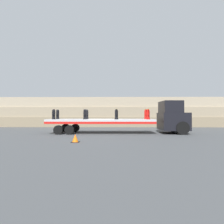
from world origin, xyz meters
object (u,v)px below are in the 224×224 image
(traffic_cone, at_px, (75,138))
(flatbed_trailer, at_px, (97,121))
(truck_cab, at_px, (173,117))
(fire_hydrant_black_far_2, at_px, (116,114))
(fire_hydrant_red_far_3, at_px, (146,114))
(fire_hydrant_black_near_1, at_px, (85,114))
(fire_hydrant_black_far_1, at_px, (87,114))
(fire_hydrant_black_near_2, at_px, (116,114))
(fire_hydrant_black_near_0, at_px, (54,114))
(fire_hydrant_black_far_0, at_px, (58,114))
(fire_hydrant_red_near_3, at_px, (148,114))

(traffic_cone, bearing_deg, flatbed_trailer, 81.40)
(truck_cab, height_order, fire_hydrant_black_far_2, truck_cab)
(fire_hydrant_black_far_2, distance_m, fire_hydrant_red_far_3, 2.87)
(fire_hydrant_black_near_1, height_order, fire_hydrant_black_far_1, same)
(flatbed_trailer, relative_size, fire_hydrant_black_near_2, 10.59)
(fire_hydrant_black_near_0, distance_m, fire_hydrant_red_far_3, 8.67)
(fire_hydrant_black_near_0, relative_size, fire_hydrant_black_near_2, 1.00)
(fire_hydrant_black_far_0, height_order, fire_hydrant_black_near_2, same)
(fire_hydrant_black_far_0, bearing_deg, flatbed_trailer, -8.15)
(flatbed_trailer, xyz_separation_m, fire_hydrant_black_near_1, (-1.00, -0.55, 0.67))
(fire_hydrant_black_far_1, bearing_deg, fire_hydrant_red_near_3, -10.94)
(fire_hydrant_black_near_1, bearing_deg, traffic_cone, -87.71)
(flatbed_trailer, relative_size, fire_hydrant_red_near_3, 10.59)
(fire_hydrant_black_near_1, relative_size, fire_hydrant_black_near_2, 1.00)
(fire_hydrant_black_near_0, bearing_deg, traffic_cone, -57.49)
(truck_cab, relative_size, fire_hydrant_black_near_1, 3.23)
(traffic_cone, bearing_deg, fire_hydrant_red_far_3, 46.83)
(fire_hydrant_black_far_1, relative_size, fire_hydrant_black_far_2, 1.00)
(traffic_cone, bearing_deg, fire_hydrant_red_near_3, 40.89)
(fire_hydrant_black_far_1, relative_size, traffic_cone, 1.82)
(fire_hydrant_black_near_2, xyz_separation_m, fire_hydrant_red_near_3, (2.87, 0.00, 0.00))
(fire_hydrant_red_near_3, bearing_deg, fire_hydrant_red_far_3, 90.00)
(fire_hydrant_red_far_3, bearing_deg, fire_hydrant_red_near_3, -90.00)
(fire_hydrant_black_near_0, xyz_separation_m, fire_hydrant_black_far_0, (0.00, 1.11, 0.00))
(fire_hydrant_black_far_1, distance_m, fire_hydrant_black_far_2, 2.87)
(truck_cab, xyz_separation_m, fire_hydrant_black_near_0, (-11.05, -0.55, 0.30))
(truck_cab, xyz_separation_m, fire_hydrant_red_near_3, (-2.46, -0.55, 0.30))
(fire_hydrant_black_far_0, xyz_separation_m, fire_hydrant_black_far_2, (5.73, 0.00, 0.00))
(fire_hydrant_black_far_0, bearing_deg, traffic_cone, -62.62)
(fire_hydrant_black_near_1, xyz_separation_m, fire_hydrant_red_near_3, (5.73, 0.00, 0.00))
(traffic_cone, bearing_deg, fire_hydrant_black_far_2, 65.64)
(truck_cab, bearing_deg, fire_hydrant_black_near_2, -174.06)
(truck_cab, xyz_separation_m, flatbed_trailer, (-7.19, 0.00, -0.37))
(truck_cab, xyz_separation_m, fire_hydrant_black_near_2, (-5.32, -0.55, 0.30))
(fire_hydrant_red_far_3, relative_size, traffic_cone, 1.82)
(fire_hydrant_black_near_1, bearing_deg, fire_hydrant_red_near_3, 0.00)
(fire_hydrant_black_far_1, distance_m, fire_hydrant_red_near_3, 5.84)
(fire_hydrant_black_far_2, bearing_deg, fire_hydrant_black_near_0, -169.06)
(fire_hydrant_black_near_1, relative_size, fire_hydrant_black_far_2, 1.00)
(flatbed_trailer, height_order, fire_hydrant_red_near_3, fire_hydrant_red_near_3)
(fire_hydrant_black_far_1, distance_m, fire_hydrant_red_far_3, 5.73)
(fire_hydrant_black_near_0, height_order, fire_hydrant_black_far_2, same)
(fire_hydrant_red_far_3, bearing_deg, fire_hydrant_black_near_2, -158.86)
(truck_cab, distance_m, fire_hydrant_red_near_3, 2.54)
(fire_hydrant_black_near_1, height_order, traffic_cone, fire_hydrant_black_near_1)
(fire_hydrant_black_near_1, height_order, fire_hydrant_black_near_2, same)
(fire_hydrant_black_near_0, distance_m, traffic_cone, 5.89)
(flatbed_trailer, bearing_deg, fire_hydrant_red_near_3, -6.68)
(fire_hydrant_black_far_0, relative_size, fire_hydrant_black_far_1, 1.00)
(fire_hydrant_black_far_0, xyz_separation_m, fire_hydrant_black_near_2, (5.73, -1.11, 0.00))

